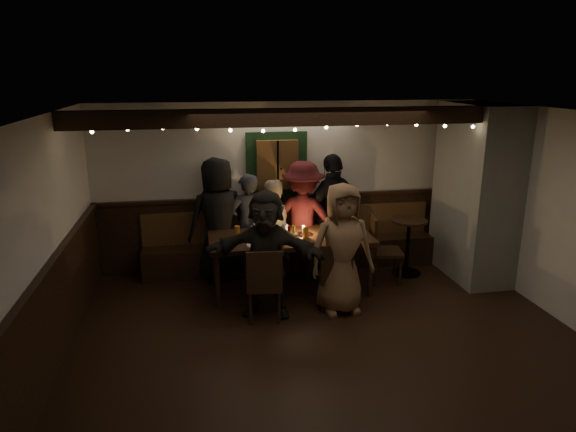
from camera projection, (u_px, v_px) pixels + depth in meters
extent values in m
cube|color=black|center=(327.00, 336.00, 6.10)|extent=(6.00, 5.00, 0.01)
cube|color=black|center=(332.00, 114.00, 5.39)|extent=(6.00, 5.00, 0.01)
cube|color=silver|center=(289.00, 185.00, 8.12)|extent=(6.00, 0.01, 2.60)
cube|color=silver|center=(44.00, 248.00, 5.23)|extent=(0.01, 5.00, 2.60)
cube|color=silver|center=(567.00, 219.00, 6.27)|extent=(0.01, 5.00, 2.60)
cube|color=black|center=(289.00, 231.00, 8.30)|extent=(6.00, 0.05, 1.10)
cube|color=black|center=(56.00, 315.00, 5.44)|extent=(0.05, 5.00, 1.10)
cube|color=gray|center=(476.00, 192.00, 7.63)|extent=(0.70, 1.40, 2.60)
cube|color=black|center=(292.00, 255.00, 8.15)|extent=(4.60, 0.45, 0.45)
cube|color=#55361B|center=(290.00, 223.00, 8.19)|extent=(4.60, 0.06, 0.50)
cube|color=#153218|center=(277.00, 164.00, 7.93)|extent=(0.95, 0.04, 1.00)
cube|color=#55361B|center=(277.00, 165.00, 7.87)|extent=(0.64, 0.12, 0.76)
cube|color=black|center=(311.00, 117.00, 6.37)|extent=(6.00, 0.16, 0.22)
sphere|color=#FFE599|center=(92.00, 132.00, 5.94)|extent=(0.04, 0.04, 0.04)
sphere|color=#FFE599|center=(128.00, 129.00, 6.00)|extent=(0.04, 0.04, 0.04)
sphere|color=#FFE599|center=(163.00, 128.00, 6.07)|extent=(0.04, 0.04, 0.04)
sphere|color=#FFE599|center=(197.00, 129.00, 6.14)|extent=(0.04, 0.04, 0.04)
sphere|color=#FFE599|center=(230.00, 130.00, 6.22)|extent=(0.04, 0.04, 0.04)
sphere|color=#FFE599|center=(263.00, 131.00, 6.29)|extent=(0.04, 0.04, 0.04)
sphere|color=#FFE599|center=(295.00, 130.00, 6.36)|extent=(0.04, 0.04, 0.04)
sphere|color=#FFE599|center=(326.00, 127.00, 6.42)|extent=(0.04, 0.04, 0.04)
sphere|color=#FFE599|center=(357.00, 125.00, 6.49)|extent=(0.04, 0.04, 0.04)
sphere|color=#FFE599|center=(387.00, 124.00, 6.55)|extent=(0.04, 0.04, 0.04)
sphere|color=#FFE599|center=(416.00, 125.00, 6.63)|extent=(0.04, 0.04, 0.04)
sphere|color=#FFE599|center=(445.00, 126.00, 6.70)|extent=(0.04, 0.04, 0.04)
sphere|color=#FFE599|center=(473.00, 127.00, 6.78)|extent=(0.04, 0.04, 0.04)
sphere|color=#FFE599|center=(501.00, 126.00, 6.84)|extent=(0.04, 0.04, 0.04)
cube|color=black|center=(291.00, 238.00, 7.19)|extent=(2.27, 0.97, 0.06)
cylinder|color=black|center=(218.00, 282.00, 6.74)|extent=(0.08, 0.08, 0.75)
cylinder|color=black|center=(215.00, 260.00, 7.49)|extent=(0.08, 0.08, 0.75)
cylinder|color=black|center=(370.00, 271.00, 7.10)|extent=(0.08, 0.08, 0.75)
cylinder|color=black|center=(353.00, 252.00, 7.86)|extent=(0.08, 0.08, 0.75)
cylinder|color=#BF7226|center=(237.00, 231.00, 7.15)|extent=(0.08, 0.08, 0.15)
cylinder|color=#BF7226|center=(261.00, 237.00, 6.92)|extent=(0.08, 0.08, 0.15)
cylinder|color=silver|center=(285.00, 229.00, 7.24)|extent=(0.08, 0.08, 0.15)
cylinder|color=#BF7226|center=(306.00, 232.00, 7.11)|extent=(0.08, 0.08, 0.15)
cylinder|color=silver|center=(332.00, 225.00, 7.45)|extent=(0.08, 0.08, 0.15)
cylinder|color=#BF7226|center=(355.00, 231.00, 7.17)|extent=(0.08, 0.08, 0.15)
cylinder|color=white|center=(257.00, 245.00, 6.78)|extent=(0.28, 0.28, 0.02)
cube|color=#B2B2B7|center=(291.00, 236.00, 7.12)|extent=(0.17, 0.11, 0.05)
cylinder|color=#990C0C|center=(289.00, 232.00, 7.10)|extent=(0.04, 0.04, 0.17)
cylinder|color=gold|center=(294.00, 231.00, 7.11)|extent=(0.04, 0.04, 0.17)
cylinder|color=silver|center=(304.00, 231.00, 7.25)|extent=(0.05, 0.05, 0.09)
sphere|color=#FFB24C|center=(304.00, 227.00, 7.23)|extent=(0.03, 0.03, 0.03)
cube|color=black|center=(264.00, 285.00, 6.44)|extent=(0.47, 0.47, 0.04)
cube|color=black|center=(264.00, 271.00, 6.18)|extent=(0.44, 0.08, 0.50)
cylinder|color=black|center=(277.00, 296.00, 6.69)|extent=(0.04, 0.04, 0.43)
cylinder|color=black|center=(279.00, 308.00, 6.35)|extent=(0.04, 0.04, 0.43)
cylinder|color=black|center=(250.00, 297.00, 6.65)|extent=(0.04, 0.04, 0.43)
cylinder|color=black|center=(251.00, 309.00, 6.32)|extent=(0.04, 0.04, 0.43)
cube|color=black|center=(334.00, 277.00, 6.77)|extent=(0.45, 0.45, 0.04)
cube|color=black|center=(337.00, 264.00, 6.52)|extent=(0.42, 0.08, 0.47)
cylinder|color=black|center=(344.00, 287.00, 7.00)|extent=(0.04, 0.04, 0.41)
cylinder|color=black|center=(348.00, 297.00, 6.68)|extent=(0.04, 0.04, 0.41)
cylinder|color=black|center=(319.00, 287.00, 6.97)|extent=(0.04, 0.04, 0.41)
cylinder|color=black|center=(323.00, 298.00, 6.65)|extent=(0.04, 0.04, 0.41)
cube|color=black|center=(386.00, 252.00, 7.58)|extent=(0.52, 0.52, 0.04)
cube|color=black|center=(373.00, 234.00, 7.50)|extent=(0.12, 0.46, 0.52)
cylinder|color=black|center=(400.00, 272.00, 7.47)|extent=(0.04, 0.04, 0.44)
cylinder|color=black|center=(375.00, 272.00, 7.46)|extent=(0.04, 0.04, 0.44)
cylinder|color=black|center=(395.00, 263.00, 7.82)|extent=(0.04, 0.04, 0.44)
cylinder|color=black|center=(371.00, 263.00, 7.82)|extent=(0.04, 0.04, 0.44)
cylinder|color=black|center=(406.00, 272.00, 8.00)|extent=(0.44, 0.44, 0.03)
cylinder|color=black|center=(408.00, 247.00, 7.88)|extent=(0.06, 0.06, 0.85)
cylinder|color=black|center=(409.00, 221.00, 7.77)|extent=(0.55, 0.55, 0.03)
imported|color=black|center=(218.00, 219.00, 7.62)|extent=(1.03, 0.82, 1.84)
imported|color=#2A2C35|center=(248.00, 224.00, 7.81)|extent=(0.66, 0.53, 1.58)
imported|color=#BEAB94|center=(271.00, 228.00, 7.81)|extent=(0.89, 0.81, 1.48)
imported|color=#411116|center=(303.00, 218.00, 7.80)|extent=(1.28, 0.97, 1.76)
imported|color=black|center=(333.00, 213.00, 7.96)|extent=(1.17, 0.86, 1.84)
imported|color=black|center=(266.00, 254.00, 6.45)|extent=(1.60, 0.97, 1.65)
imported|color=#856244|center=(342.00, 249.00, 6.54)|extent=(0.87, 0.60, 1.71)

